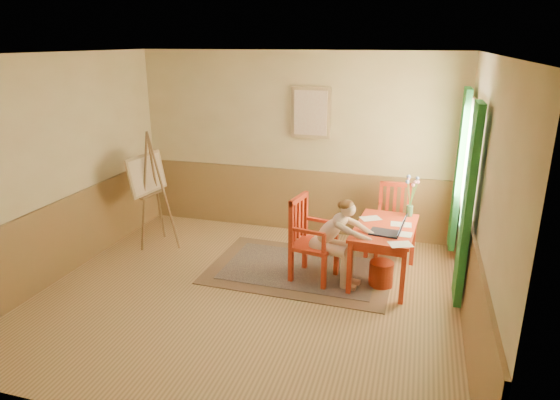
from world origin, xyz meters
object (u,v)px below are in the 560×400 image
(table, at_px, (385,233))
(easel, at_px, (149,179))
(figure, at_px, (335,238))
(laptop, at_px, (390,230))
(chair_left, at_px, (310,239))
(chair_back, at_px, (393,220))

(table, relative_size, easel, 0.73)
(figure, bearing_deg, laptop, 5.33)
(chair_left, relative_size, easel, 0.64)
(laptop, distance_m, easel, 3.53)
(chair_back, distance_m, figure, 1.33)
(chair_left, distance_m, easel, 2.60)
(chair_left, height_order, easel, easel)
(figure, distance_m, laptop, 0.67)
(figure, bearing_deg, table, 27.63)
(chair_left, xyz_separation_m, easel, (-2.52, 0.45, 0.47))
(figure, relative_size, easel, 0.66)
(chair_left, bearing_deg, laptop, 0.18)
(figure, distance_m, easel, 2.91)
(table, bearing_deg, chair_left, -164.87)
(table, distance_m, laptop, 0.29)
(chair_back, relative_size, figure, 0.90)
(table, relative_size, laptop, 2.83)
(table, xyz_separation_m, figure, (-0.57, -0.30, -0.01))
(table, height_order, figure, figure)
(laptop, bearing_deg, figure, -174.67)
(table, distance_m, chair_back, 0.88)
(chair_left, relative_size, chair_back, 1.07)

